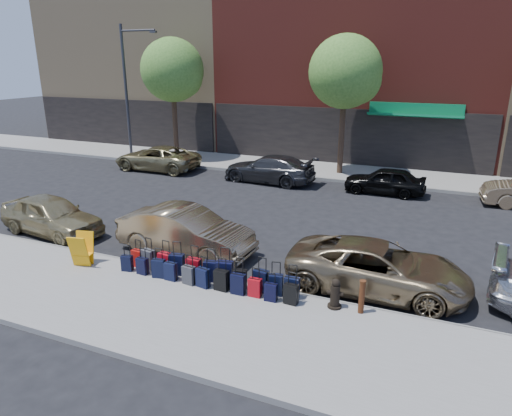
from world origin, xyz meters
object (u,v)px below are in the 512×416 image
at_px(suitcase_front_5, 211,271).
at_px(bollard, 362,296).
at_px(streetlight, 128,84).
at_px(car_far_2, 385,181).
at_px(car_near_0, 51,215).
at_px(car_far_0, 157,158).
at_px(car_near_2, 378,268).
at_px(tree_center, 348,74).
at_px(tree_left, 174,72).
at_px(display_rack, 82,250).
at_px(car_far_1, 269,169).
at_px(car_near_1, 186,231).
at_px(fire_hydrant, 335,294).

distance_m(suitcase_front_5, bollard, 4.23).
relative_size(streetlight, car_far_2, 2.13).
xyz_separation_m(streetlight, car_near_0, (5.54, -12.20, -3.94)).
height_order(suitcase_front_5, car_far_0, car_far_0).
relative_size(bollard, car_far_2, 0.23).
relative_size(car_near_2, car_far_2, 1.31).
xyz_separation_m(bollard, car_near_2, (0.14, 1.62, 0.08)).
height_order(tree_center, car_far_2, tree_center).
xyz_separation_m(tree_left, car_near_0, (2.60, -12.90, -4.69)).
relative_size(tree_center, display_rack, 7.30).
bearing_deg(suitcase_front_5, car_near_2, 7.98).
relative_size(car_far_0, car_far_1, 1.03).
height_order(streetlight, car_near_1, streetlight).
distance_m(fire_hydrant, display_rack, 7.70).
bearing_deg(car_near_0, streetlight, 32.10).
bearing_deg(car_far_0, display_rack, 24.30).
bearing_deg(display_rack, suitcase_front_5, -6.41).
xyz_separation_m(car_near_2, car_far_1, (-7.02, 9.84, 0.02)).
height_order(streetlight, car_far_1, streetlight).
relative_size(display_rack, car_near_0, 0.24).
height_order(tree_center, car_near_1, tree_center).
xyz_separation_m(tree_center, display_rack, (-4.70, -14.81, -4.77)).
distance_m(streetlight, car_near_0, 13.97).
bearing_deg(bollard, suitcase_front_5, 179.03).
bearing_deg(fire_hydrant, suitcase_front_5, 176.01).
relative_size(suitcase_front_5, display_rack, 0.98).
bearing_deg(car_far_1, car_far_2, 95.07).
height_order(streetlight, display_rack, streetlight).
distance_m(tree_center, car_far_2, 6.12).
height_order(car_near_0, car_near_1, car_near_1).
bearing_deg(car_near_0, bollard, -89.42).
relative_size(car_near_1, car_far_1, 0.95).
xyz_separation_m(suitcase_front_5, car_far_0, (-9.62, 11.46, 0.24)).
bearing_deg(suitcase_front_5, car_far_1, 91.54).
distance_m(display_rack, car_near_0, 3.73).
bearing_deg(tree_left, bollard, -45.38).
xyz_separation_m(display_rack, car_far_1, (1.47, 11.95, 0.06)).
height_order(car_near_0, car_near_2, car_near_0).
distance_m(display_rack, car_near_2, 8.74).
height_order(suitcase_front_5, car_far_1, car_far_1).
xyz_separation_m(tree_left, car_far_0, (0.29, -2.80, -4.72)).
xyz_separation_m(car_near_0, car_far_1, (4.66, 10.03, -0.01)).
distance_m(tree_left, car_near_2, 19.69).
distance_m(bollard, car_near_1, 6.37).
bearing_deg(bollard, display_rack, -176.68).
height_order(display_rack, car_near_0, car_near_0).
xyz_separation_m(suitcase_front_5, car_far_2, (3.23, 11.48, 0.19)).
xyz_separation_m(streetlight, bollard, (17.08, -13.63, -4.06)).
xyz_separation_m(tree_left, display_rack, (5.80, -14.81, -4.77)).
bearing_deg(streetlight, car_near_1, -47.05).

